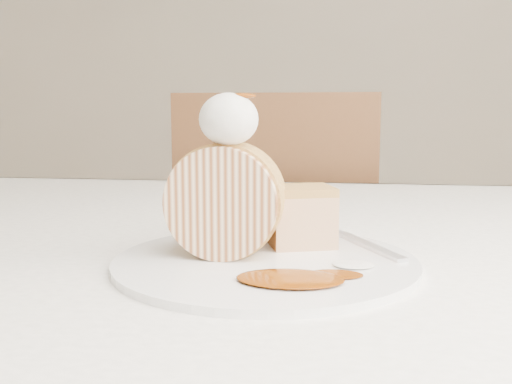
# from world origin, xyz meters

# --- Properties ---
(table) EXTENTS (1.40, 0.90, 0.75)m
(table) POSITION_xyz_m (0.00, 0.20, 0.66)
(table) COLOR white
(table) RESTS_ON ground
(chair_far) EXTENTS (0.44, 0.44, 0.93)m
(chair_far) POSITION_xyz_m (-0.11, 0.83, 0.53)
(chair_far) COLOR brown
(chair_far) RESTS_ON ground
(plate) EXTENTS (0.35, 0.35, 0.01)m
(plate) POSITION_xyz_m (-0.05, 0.02, 0.75)
(plate) COLOR white
(plate) RESTS_ON table
(roulade_slice) EXTENTS (0.10, 0.06, 0.10)m
(roulade_slice) POSITION_xyz_m (-0.08, 0.02, 0.81)
(roulade_slice) COLOR beige
(roulade_slice) RESTS_ON plate
(cake_chunk) EXTENTS (0.08, 0.07, 0.05)m
(cake_chunk) POSITION_xyz_m (-0.02, 0.07, 0.78)
(cake_chunk) COLOR tan
(cake_chunk) RESTS_ON plate
(whipped_cream) EXTENTS (0.05, 0.05, 0.05)m
(whipped_cream) POSITION_xyz_m (-0.08, 0.01, 0.88)
(whipped_cream) COLOR white
(whipped_cream) RESTS_ON roulade_slice
(caramel_drizzle) EXTENTS (0.03, 0.02, 0.01)m
(caramel_drizzle) POSITION_xyz_m (-0.07, 0.02, 0.91)
(caramel_drizzle) COLOR #6A2C04
(caramel_drizzle) RESTS_ON whipped_cream
(caramel_pool) EXTENTS (0.10, 0.08, 0.00)m
(caramel_pool) POSITION_xyz_m (-0.02, -0.05, 0.76)
(caramel_pool) COLOR #6A2C04
(caramel_pool) RESTS_ON plate
(fork) EXTENTS (0.09, 0.16, 0.00)m
(fork) POSITION_xyz_m (0.05, 0.07, 0.76)
(fork) COLOR silver
(fork) RESTS_ON plate
(spoon) EXTENTS (0.04, 0.18, 0.00)m
(spoon) POSITION_xyz_m (-0.15, 0.08, 0.75)
(spoon) COLOR silver
(spoon) RESTS_ON table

